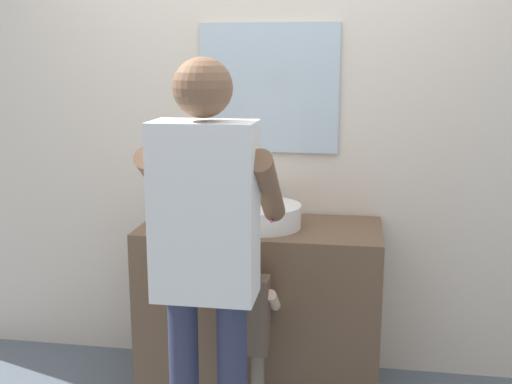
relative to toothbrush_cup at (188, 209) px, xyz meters
The scene contains 7 objects.
back_wall 0.64m from the toothbrush_cup, 33.28° to the left, with size 4.40×0.10×2.70m.
vanity_cabinet 0.62m from the toothbrush_cup, ahead, with size 1.17×0.54×0.86m, color brown.
sink_basin 0.40m from the toothbrush_cup, 12.54° to the right, with size 0.40×0.40×0.11m.
faucet 0.42m from the toothbrush_cup, 21.38° to the left, with size 0.18×0.14×0.18m.
toothbrush_cup is the anchor object (origin of this frame).
child_toddler 0.73m from the toothbrush_cup, 50.44° to the right, with size 0.26×0.26×0.86m.
adult_parent 0.84m from the toothbrush_cup, 69.80° to the right, with size 0.52×0.55×1.67m.
Camera 1 is at (0.45, -2.62, 1.66)m, focal length 43.88 mm.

